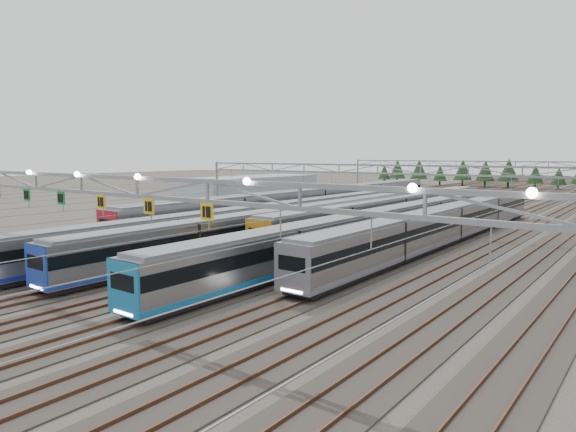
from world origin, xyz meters
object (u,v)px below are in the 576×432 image
Objects in this scene: west_shed at (251,190)px; train_b at (277,217)px; train_c at (283,225)px; train_a at (316,202)px; gantry_mid at (377,177)px; gantry_near at (79,187)px; train_e at (374,229)px; gantry_far at (485,169)px; train_f at (448,223)px; train_d at (396,211)px.

train_b is at bearing -44.52° from west_shed.
train_a is at bearing 114.70° from train_c.
west_shed is at bearing 155.64° from gantry_mid.
gantry_near reaches higher than train_c.
train_e is 59.32m from gantry_far.
train_f reaches higher than train_b.
train_a is 13.73m from train_d.
train_b is at bearing -96.79° from gantry_far.
train_b is at bearing -126.10° from train_d.
gantry_mid is at bearing 116.11° from train_e.
train_b is 15.27m from train_d.
train_e is (4.50, -14.42, -0.09)m from train_d.
train_d is 11.18m from train_f.
train_d is at bearing 75.25° from train_c.
train_d is 44.61m from gantry_far.
gantry_far is (0.05, 85.12, -0.70)m from gantry_near.
gantry_mid is at bearing 89.93° from gantry_near.
west_shed is (-45.80, 21.62, 0.43)m from train_f.
train_f is (9.00, -6.63, -0.05)m from train_d.
gantry_near is (6.70, -28.43, 5.15)m from train_b.
west_shed is at bearing 135.19° from train_c.
west_shed is (-23.30, 12.52, 0.20)m from train_a.
gantry_near is at bearing -76.73° from train_b.
gantry_near is 1.88× the size of west_shed.
train_d reaches higher than train_f.
train_d is (4.50, 17.09, 0.15)m from train_c.
train_d is 1.76× the size of west_shed.
train_c is 0.91× the size of gantry_near.
gantry_mid is at bearing -15.53° from train_a.
train_a is at bearing 157.97° from train_f.
train_b is 57.26m from gantry_far.
train_a is at bearing 106.90° from train_b.
train_d is 0.97× the size of train_f.
train_f is at bearing -27.99° from gantry_mid.
train_a is 44.93m from gantry_near.
train_e is 1.00× the size of gantry_near.
train_a is 1.33× the size of train_c.
train_d is at bearing 107.33° from train_e.
gantry_near reaches higher than train_b.
train_d is 41.14m from gantry_near.
gantry_mid reaches higher than west_shed.
train_a is 1.26× the size of train_f.
gantry_mid is (-6.75, 13.77, 4.36)m from train_e.
train_a is 15.49m from train_b.
train_e is (9.00, 2.67, 0.06)m from train_c.
gantry_far reaches higher than train_d.
train_a is at bearing 164.47° from gantry_mid.
train_d is at bearing -22.17° from west_shed.
gantry_mid is (11.25, -3.13, 4.09)m from train_a.
train_c is 17.68m from train_d.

